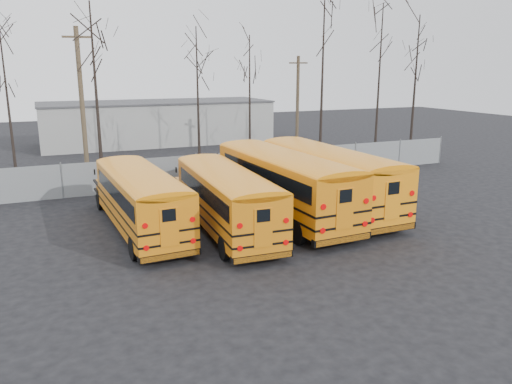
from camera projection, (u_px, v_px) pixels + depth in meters
name	position (u px, v px, depth m)	size (l,w,h in m)	color
ground	(279.00, 245.00, 21.19)	(120.00, 120.00, 0.00)	black
fence	(196.00, 170.00, 31.64)	(40.00, 0.04, 2.00)	gray
distant_building	(157.00, 123.00, 49.97)	(22.00, 8.00, 4.00)	#989894
bus_a	(140.00, 195.00, 22.49)	(2.88, 10.61, 2.94)	black
bus_b	(225.00, 194.00, 22.57)	(2.95, 10.77, 2.98)	black
bus_c	(281.00, 179.00, 24.67)	(3.22, 12.18, 3.38)	black
bus_d	(326.00, 173.00, 26.04)	(2.97, 12.07, 3.36)	black
utility_pole_left	(82.00, 104.00, 32.33)	(1.76, 0.38, 9.87)	brown
utility_pole_right	(297.00, 107.00, 40.43)	(1.40, 0.67, 8.26)	#4A3C2A
tree_0	(9.00, 110.00, 29.43)	(0.26, 0.26, 9.86)	black
tree_1	(97.00, 98.00, 29.99)	(0.26, 0.26, 11.09)	black
tree_2	(198.00, 99.00, 36.70)	(0.26, 0.26, 10.22)	black
tree_3	(250.00, 104.00, 36.16)	(0.26, 0.26, 9.59)	black
tree_4	(322.00, 81.00, 36.07)	(0.26, 0.26, 12.77)	black
tree_5	(379.00, 86.00, 37.75)	(0.26, 0.26, 11.94)	black
tree_6	(415.00, 89.00, 39.73)	(0.26, 0.26, 11.31)	black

